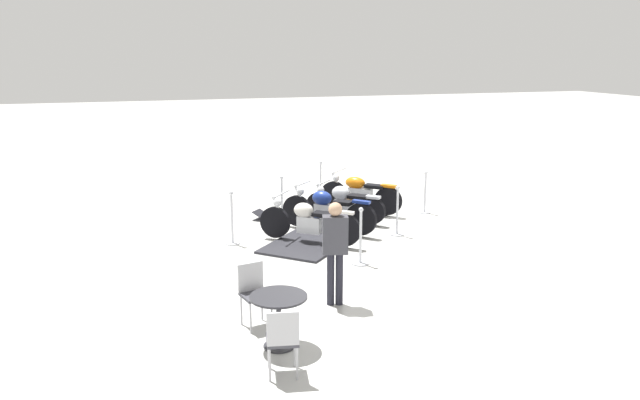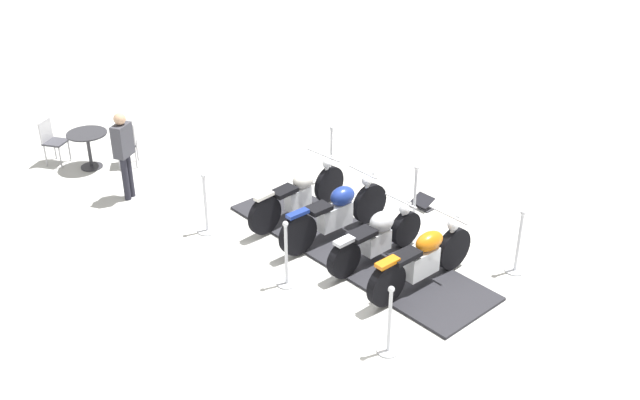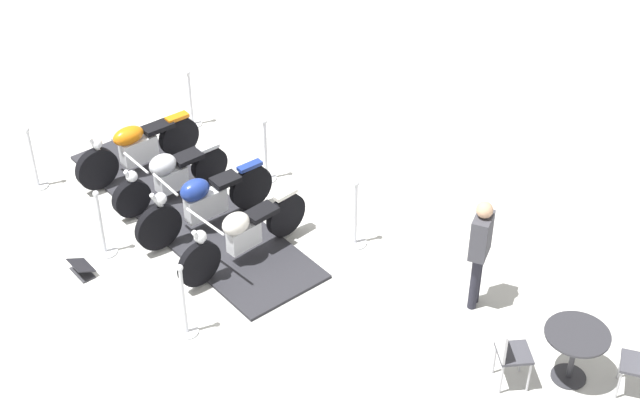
{
  "view_description": "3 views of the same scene",
  "coord_description": "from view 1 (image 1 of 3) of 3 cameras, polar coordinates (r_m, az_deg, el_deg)",
  "views": [
    {
      "loc": [
        13.18,
        -4.61,
        4.01
      ],
      "look_at": [
        1.41,
        -0.87,
        1.04
      ],
      "focal_mm": 34.89,
      "sensor_mm": 36.0,
      "label": 1
    },
    {
      "loc": [
        -0.25,
        10.6,
        6.69
      ],
      "look_at": [
        0.59,
        -0.18,
        0.83
      ],
      "focal_mm": 42.12,
      "sensor_mm": 36.0,
      "label": 2
    },
    {
      "loc": [
        3.39,
        -11.34,
        8.8
      ],
      "look_at": [
        2.08,
        -0.58,
        0.87
      ],
      "focal_mm": 53.56,
      "sensor_mm": 36.0,
      "label": 3
    }
  ],
  "objects": [
    {
      "name": "motorcycle_chrome",
      "position": [
        14.84,
        2.24,
        -0.25
      ],
      "size": [
        1.49,
        1.56,
        0.9
      ],
      "rotation": [
        0.0,
        0.0,
        -2.33
      ],
      "color": "black",
      "rests_on": "display_platform"
    },
    {
      "name": "motorcycle_cream",
      "position": [
        13.16,
        -1.14,
        -1.88
      ],
      "size": [
        1.53,
        1.84,
        1.0
      ],
      "rotation": [
        0.0,
        0.0,
        -2.26
      ],
      "color": "black",
      "rests_on": "display_platform"
    },
    {
      "name": "info_placard",
      "position": [
        15.2,
        -5.49,
        -1.51
      ],
      "size": [
        0.46,
        0.45,
        0.22
      ],
      "rotation": [
        0.0,
        0.0,
        2.38
      ],
      "color": "#333338",
      "rests_on": "ground_plane"
    },
    {
      "name": "stanchion_left_mid",
      "position": [
        13.91,
        7.09,
        -1.7
      ],
      "size": [
        0.32,
        0.32,
        1.13
      ],
      "color": "silver",
      "rests_on": "ground_plane"
    },
    {
      "name": "stanchion_left_rear",
      "position": [
        11.98,
        3.73,
        -4.3
      ],
      "size": [
        0.35,
        0.35,
        1.13
      ],
      "color": "silver",
      "rests_on": "ground_plane"
    },
    {
      "name": "cafe_chair_near_table",
      "position": [
        9.35,
        -6.08,
        -8.23
      ],
      "size": [
        0.48,
        0.48,
        0.95
      ],
      "rotation": [
        0.0,
        0.0,
        0.22
      ],
      "color": "#B7B7BC",
      "rests_on": "ground_plane"
    },
    {
      "name": "stanchion_right_mid",
      "position": [
        15.08,
        -3.51,
        -0.59
      ],
      "size": [
        0.35,
        0.35,
        1.1
      ],
      "color": "silver",
      "rests_on": "ground_plane"
    },
    {
      "name": "stanchion_right_front",
      "position": [
        16.93,
        0.05,
        1.13
      ],
      "size": [
        0.32,
        0.32,
        1.11
      ],
      "color": "silver",
      "rests_on": "ground_plane"
    },
    {
      "name": "motorcycle_navy",
      "position": [
        13.98,
        0.64,
        -0.87
      ],
      "size": [
        1.72,
        1.73,
        1.05
      ],
      "rotation": [
        0.0,
        0.0,
        -2.35
      ],
      "color": "black",
      "rests_on": "display_platform"
    },
    {
      "name": "stanchion_left_front",
      "position": [
        15.91,
        9.6,
        0.1
      ],
      "size": [
        0.31,
        0.31,
        1.08
      ],
      "color": "silver",
      "rests_on": "ground_plane"
    },
    {
      "name": "cafe_chair_across_table",
      "position": [
        7.92,
        -3.45,
        -12.52
      ],
      "size": [
        0.47,
        0.47,
        0.92
      ],
      "rotation": [
        0.0,
        0.0,
        2.96
      ],
      "color": "#B7B7BC",
      "rests_on": "ground_plane"
    },
    {
      "name": "motorcycle_copper",
      "position": [
        15.69,
        3.65,
        0.62
      ],
      "size": [
        1.63,
        1.65,
        1.01
      ],
      "rotation": [
        0.0,
        0.0,
        -2.35
      ],
      "color": "black",
      "rests_on": "display_platform"
    },
    {
      "name": "stanchion_right_rear",
      "position": [
        13.29,
        -8.06,
        -2.36
      ],
      "size": [
        0.31,
        0.31,
        1.16
      ],
      "color": "silver",
      "rests_on": "ground_plane"
    },
    {
      "name": "bystander_person",
      "position": [
        9.88,
        1.4,
        -4.08
      ],
      "size": [
        0.32,
        0.44,
        1.7
      ],
      "rotation": [
        0.0,
        0.0,
        2.88
      ],
      "color": "#23232D",
      "rests_on": "ground_plane"
    },
    {
      "name": "display_platform",
      "position": [
        14.52,
        1.56,
        -2.39
      ],
      "size": [
        4.64,
        4.51,
        0.05
      ],
      "primitive_type": "cube",
      "rotation": [
        0.0,
        0.0,
        -0.76
      ],
      "color": "#28282D",
      "rests_on": "ground_plane"
    },
    {
      "name": "ground_plane",
      "position": [
        14.53,
        1.56,
        -2.48
      ],
      "size": [
        80.0,
        80.0,
        0.0
      ],
      "primitive_type": "plane",
      "color": "silver"
    },
    {
      "name": "cafe_table",
      "position": [
        8.65,
        -3.82,
        -9.9
      ],
      "size": [
        0.8,
        0.8,
        0.76
      ],
      "color": "#2D2D33",
      "rests_on": "ground_plane"
    }
  ]
}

